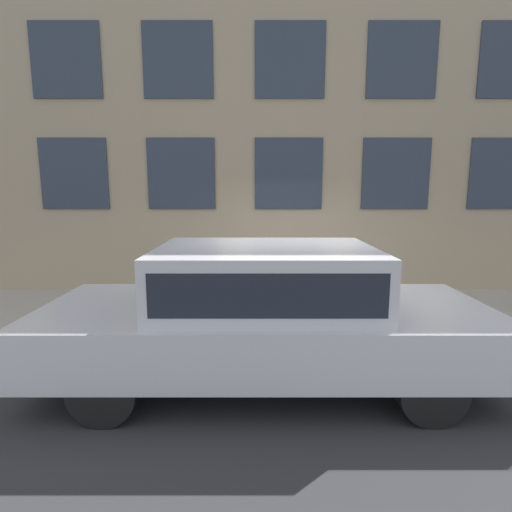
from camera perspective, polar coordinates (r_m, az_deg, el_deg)
The scene contains 6 objects.
ground_plane at distance 6.14m, azimuth 6.32°, elevation -12.20°, with size 80.00×80.00×0.00m, color #2D2D30.
sidewalk at distance 7.32m, azimuth 5.22°, elevation -7.85°, with size 2.57×60.00×0.18m.
building_facade at distance 8.72m, azimuth 4.77°, elevation 24.42°, with size 0.33×40.00×9.03m.
fire_hydrant at distance 6.31m, azimuth 3.90°, elevation -6.32°, with size 0.35×0.46×0.72m.
person at distance 6.30m, azimuth -3.89°, elevation -3.75°, with size 0.26×0.17×1.08m.
parked_car_silver_near at distance 4.69m, azimuth 1.37°, elevation -7.51°, with size 2.03×5.11×1.62m.
Camera 1 is at (-5.67, 0.66, 2.25)m, focal length 28.00 mm.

